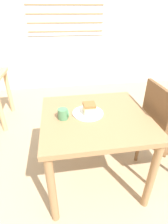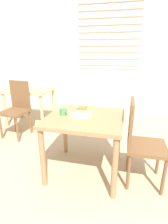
{
  "view_description": "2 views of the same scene",
  "coord_description": "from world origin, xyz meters",
  "px_view_note": "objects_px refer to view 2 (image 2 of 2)",
  "views": [
    {
      "loc": [
        -0.38,
        -0.65,
        1.46
      ],
      "look_at": [
        -0.19,
        0.54,
        0.76
      ],
      "focal_mm": 28.0,
      "sensor_mm": 36.0,
      "label": 1
    },
    {
      "loc": [
        0.32,
        -1.28,
        1.42
      ],
      "look_at": [
        -0.12,
        0.53,
        0.78
      ],
      "focal_mm": 28.0,
      "sensor_mm": 36.0,
      "label": 2
    }
  ],
  "objects_px": {
    "chair_near_window": "(140,140)",
    "cake_slice": "(82,111)",
    "plate": "(81,114)",
    "dining_table_far": "(29,96)",
    "coffee_mug": "(63,111)",
    "chair_far_corner": "(17,107)",
    "dining_table_near": "(85,126)"
  },
  "relations": [
    {
      "from": "dining_table_far",
      "to": "plate",
      "type": "height_order",
      "value": "plate"
    },
    {
      "from": "dining_table_far",
      "to": "coffee_mug",
      "type": "relative_size",
      "value": 10.22
    },
    {
      "from": "chair_near_window",
      "to": "cake_slice",
      "type": "height_order",
      "value": "chair_near_window"
    },
    {
      "from": "plate",
      "to": "cake_slice",
      "type": "bearing_deg",
      "value": -25.75
    },
    {
      "from": "coffee_mug",
      "to": "chair_near_window",
      "type": "bearing_deg",
      "value": -1.33
    },
    {
      "from": "dining_table_far",
      "to": "plate",
      "type": "bearing_deg",
      "value": -41.11
    },
    {
      "from": "cake_slice",
      "to": "coffee_mug",
      "type": "xyz_separation_m",
      "value": [
        -0.21,
        -0.04,
        -0.01
      ]
    },
    {
      "from": "cake_slice",
      "to": "coffee_mug",
      "type": "relative_size",
      "value": 1.17
    },
    {
      "from": "chair_far_corner",
      "to": "cake_slice",
      "type": "xyz_separation_m",
      "value": [
        1.35,
        -0.7,
        0.27
      ]
    },
    {
      "from": "chair_far_corner",
      "to": "plate",
      "type": "distance_m",
      "value": 1.52
    },
    {
      "from": "cake_slice",
      "to": "coffee_mug",
      "type": "bearing_deg",
      "value": -169.61
    },
    {
      "from": "chair_far_corner",
      "to": "coffee_mug",
      "type": "relative_size",
      "value": 11.04
    },
    {
      "from": "dining_table_far",
      "to": "cake_slice",
      "type": "relative_size",
      "value": 8.77
    },
    {
      "from": "dining_table_far",
      "to": "dining_table_near",
      "type": "bearing_deg",
      "value": -40.77
    },
    {
      "from": "dining_table_far",
      "to": "coffee_mug",
      "type": "bearing_deg",
      "value": -46.56
    },
    {
      "from": "dining_table_near",
      "to": "coffee_mug",
      "type": "height_order",
      "value": "coffee_mug"
    },
    {
      "from": "chair_far_corner",
      "to": "cake_slice",
      "type": "relative_size",
      "value": 9.48
    },
    {
      "from": "plate",
      "to": "cake_slice",
      "type": "distance_m",
      "value": 0.05
    },
    {
      "from": "dining_table_near",
      "to": "cake_slice",
      "type": "height_order",
      "value": "cake_slice"
    },
    {
      "from": "chair_near_window",
      "to": "coffee_mug",
      "type": "height_order",
      "value": "chair_near_window"
    },
    {
      "from": "plate",
      "to": "coffee_mug",
      "type": "relative_size",
      "value": 2.91
    },
    {
      "from": "chair_near_window",
      "to": "chair_far_corner",
      "type": "relative_size",
      "value": 1.0
    },
    {
      "from": "chair_near_window",
      "to": "plate",
      "type": "height_order",
      "value": "chair_near_window"
    },
    {
      "from": "chair_near_window",
      "to": "cake_slice",
      "type": "xyz_separation_m",
      "value": [
        -0.67,
        0.06,
        0.27
      ]
    },
    {
      "from": "plate",
      "to": "cake_slice",
      "type": "xyz_separation_m",
      "value": [
        0.01,
        -0.0,
        0.05
      ]
    },
    {
      "from": "dining_table_near",
      "to": "chair_far_corner",
      "type": "height_order",
      "value": "chair_far_corner"
    },
    {
      "from": "coffee_mug",
      "to": "chair_far_corner",
      "type": "bearing_deg",
      "value": 147.06
    },
    {
      "from": "dining_table_near",
      "to": "plate",
      "type": "relative_size",
      "value": 3.42
    },
    {
      "from": "dining_table_far",
      "to": "chair_near_window",
      "type": "height_order",
      "value": "chair_near_window"
    },
    {
      "from": "dining_table_far",
      "to": "chair_far_corner",
      "type": "distance_m",
      "value": 0.53
    },
    {
      "from": "dining_table_near",
      "to": "chair_far_corner",
      "type": "distance_m",
      "value": 1.57
    },
    {
      "from": "cake_slice",
      "to": "plate",
      "type": "bearing_deg",
      "value": 154.25
    }
  ]
}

